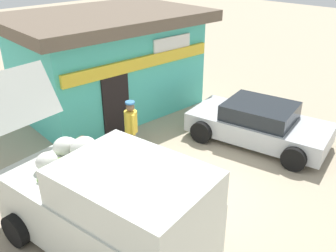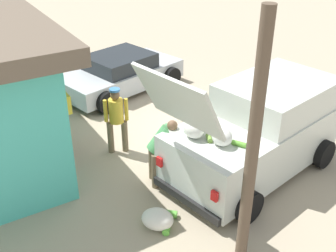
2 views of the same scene
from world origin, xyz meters
name	(u,v)px [view 1 (image 1 of 2)]	position (x,y,z in m)	size (l,w,h in m)	color
ground_plane	(189,182)	(0.00, 0.00, 0.00)	(60.00, 60.00, 0.00)	tan
storefront_bar	(107,61)	(1.45, 5.04, 1.70)	(6.55, 4.80, 3.28)	#4CC6B7
delivery_van	(109,205)	(-2.61, -0.39, 0.98)	(2.72, 4.81, 3.00)	silver
parked_sedan	(259,124)	(2.96, -0.01, 0.56)	(2.76, 4.20, 1.18)	#B2B7BC
vendor_standing	(131,127)	(-0.25, 1.82, 0.95)	(0.45, 0.53, 1.66)	#726047
customer_bending	(82,154)	(-1.86, 1.64, 0.88)	(0.63, 0.70, 1.47)	#726047
unloaded_banana_pile	(22,185)	(-3.03, 2.47, 0.18)	(0.77, 0.88, 0.40)	silver
paint_bucket	(204,114)	(3.10, 2.12, 0.15)	(0.33, 0.33, 0.30)	#BF3F33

